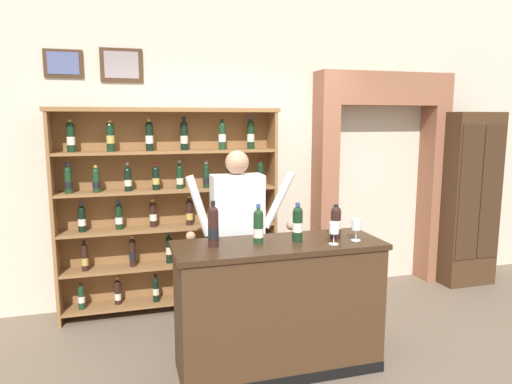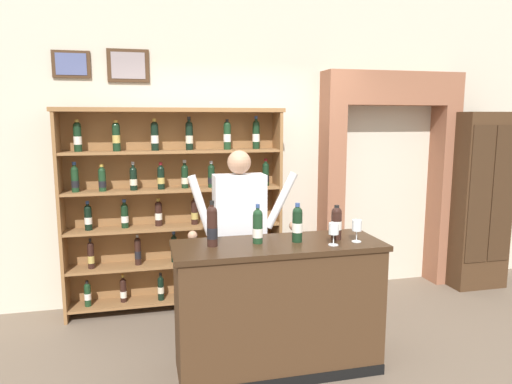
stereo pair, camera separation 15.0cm
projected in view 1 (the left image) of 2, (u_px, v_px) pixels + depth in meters
The scene contains 13 objects.
ground_plane at pixel (278, 368), 3.65m from camera, with size 14.00×14.00×0.02m, color #6B5B4C.
back_wall at pixel (228, 131), 4.98m from camera, with size 12.00×0.19×3.58m.
wine_shelf at pixel (169, 203), 4.62m from camera, with size 2.18×0.32×2.03m.
archway_doorway at pixel (377, 165), 5.39m from camera, with size 1.59×0.45×2.43m.
side_cabinet at pixel (467, 199), 5.44m from camera, with size 0.62×0.43×2.00m.
tasting_counter at pixel (278, 306), 3.57m from camera, with size 1.57×0.58×1.01m.
shopkeeper at pixel (238, 225), 3.99m from camera, with size 0.97×0.22×1.66m.
tasting_bottle_grappa at pixel (213, 226), 3.36m from camera, with size 0.08×0.08×0.34m.
tasting_bottle_brunello at pixel (258, 226), 3.46m from camera, with size 0.08×0.08×0.30m.
tasting_bottle_chianti at pixel (297, 223), 3.51m from camera, with size 0.08×0.08×0.30m.
tasting_bottle_rosso at pixel (336, 221), 3.60m from camera, with size 0.08×0.08×0.27m.
wine_glass_left at pixel (334, 229), 3.43m from camera, with size 0.07×0.07×0.17m.
wine_glass_right at pixel (356, 225), 3.53m from camera, with size 0.07×0.07×0.17m.
Camera 1 is at (-1.11, -3.21, 1.92)m, focal length 32.76 mm.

